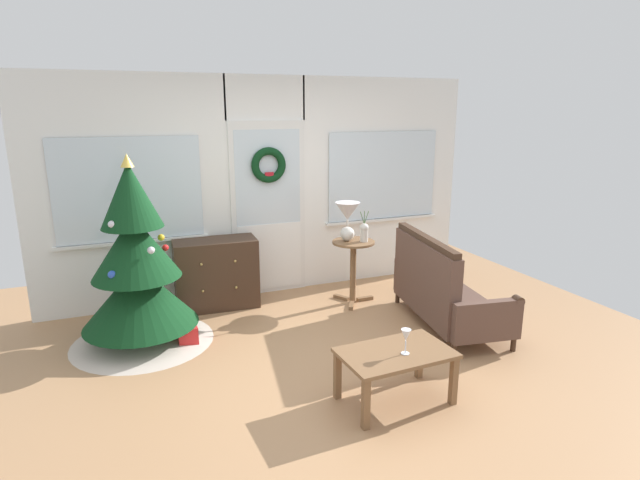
# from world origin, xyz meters

# --- Properties ---
(ground_plane) EXTENTS (6.76, 6.76, 0.00)m
(ground_plane) POSITION_xyz_m (0.00, 0.00, 0.00)
(ground_plane) COLOR #AD7F56
(back_wall_with_door) EXTENTS (5.20, 0.19, 2.55)m
(back_wall_with_door) POSITION_xyz_m (0.00, 2.08, 1.28)
(back_wall_with_door) COLOR white
(back_wall_with_door) RESTS_ON ground
(christmas_tree) EXTENTS (1.33, 1.33, 1.80)m
(christmas_tree) POSITION_xyz_m (-1.55, 1.15, 0.68)
(christmas_tree) COLOR #4C331E
(christmas_tree) RESTS_ON ground
(dresser_cabinet) EXTENTS (0.92, 0.48, 0.78)m
(dresser_cabinet) POSITION_xyz_m (-0.70, 1.79, 0.39)
(dresser_cabinet) COLOR #3D281C
(dresser_cabinet) RESTS_ON ground
(settee_sofa) EXTENTS (0.93, 1.60, 0.96)m
(settee_sofa) POSITION_xyz_m (1.33, 0.40, 0.38)
(settee_sofa) COLOR #3D281C
(settee_sofa) RESTS_ON ground
(side_table) EXTENTS (0.50, 0.48, 0.73)m
(side_table) POSITION_xyz_m (0.77, 1.33, 0.52)
(side_table) COLOR brown
(side_table) RESTS_ON ground
(table_lamp) EXTENTS (0.28, 0.28, 0.44)m
(table_lamp) POSITION_xyz_m (0.71, 1.37, 1.02)
(table_lamp) COLOR silver
(table_lamp) RESTS_ON side_table
(flower_vase) EXTENTS (0.11, 0.10, 0.35)m
(flower_vase) POSITION_xyz_m (0.87, 1.27, 0.85)
(flower_vase) COLOR beige
(flower_vase) RESTS_ON side_table
(coffee_table) EXTENTS (0.86, 0.56, 0.41)m
(coffee_table) POSITION_xyz_m (0.17, -0.67, 0.35)
(coffee_table) COLOR brown
(coffee_table) RESTS_ON ground
(wine_glass) EXTENTS (0.08, 0.08, 0.20)m
(wine_glass) POSITION_xyz_m (0.21, -0.73, 0.56)
(wine_glass) COLOR silver
(wine_glass) RESTS_ON coffee_table
(gift_box) EXTENTS (0.18, 0.16, 0.18)m
(gift_box) POSITION_xyz_m (-1.16, 0.93, 0.09)
(gift_box) COLOR red
(gift_box) RESTS_ON ground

